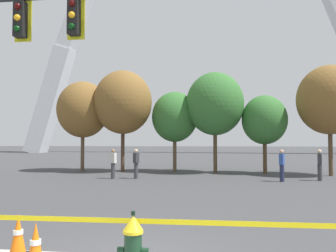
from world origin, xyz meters
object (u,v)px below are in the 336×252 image
at_px(monument_arch, 200,7).
at_px(pedestrian_near_trees, 136,163).
at_px(fire_hydrant, 133,247).
at_px(traffic_cone_mid_sidewalk, 18,235).
at_px(pedestrian_standing_center, 282,165).
at_px(pedestrian_walking_right, 320,165).
at_px(pedestrian_walking_left, 113,163).
at_px(traffic_cone_by_hydrant, 35,246).

bearing_deg(monument_arch, pedestrian_near_trees, -93.94).
distance_m(fire_hydrant, traffic_cone_mid_sidewalk, 2.36).
height_order(fire_hydrant, pedestrian_standing_center, pedestrian_standing_center).
relative_size(pedestrian_standing_center, pedestrian_walking_right, 1.00).
bearing_deg(pedestrian_walking_right, pedestrian_near_trees, -178.52).
bearing_deg(pedestrian_walking_right, monument_arch, 100.76).
height_order(traffic_cone_mid_sidewalk, pedestrian_near_trees, pedestrian_near_trees).
xyz_separation_m(traffic_cone_mid_sidewalk, pedestrian_walking_left, (-1.79, 11.79, 0.46)).
bearing_deg(monument_arch, fire_hydrant, -89.68).
distance_m(pedestrian_walking_left, pedestrian_walking_right, 10.73).
xyz_separation_m(fire_hydrant, pedestrian_walking_right, (6.68, 12.93, 0.35)).
xyz_separation_m(traffic_cone_mid_sidewalk, pedestrian_walking_right, (8.93, 12.22, 0.46)).
height_order(pedestrian_standing_center, pedestrian_near_trees, same).
bearing_deg(traffic_cone_by_hydrant, pedestrian_near_trees, 95.40).
distance_m(pedestrian_walking_right, pedestrian_near_trees, 9.50).
distance_m(fire_hydrant, pedestrian_walking_left, 13.14).
height_order(pedestrian_walking_left, pedestrian_standing_center, same).
relative_size(pedestrian_walking_right, pedestrian_near_trees, 1.00).
xyz_separation_m(pedestrian_standing_center, pedestrian_walking_right, (2.00, 0.65, 0.00)).
height_order(pedestrian_walking_left, pedestrian_near_trees, same).
distance_m(traffic_cone_by_hydrant, pedestrian_walking_left, 12.53).
xyz_separation_m(traffic_cone_by_hydrant, pedestrian_standing_center, (6.32, 12.08, 0.46)).
bearing_deg(pedestrian_near_trees, traffic_cone_mid_sidewalk, -87.26).
relative_size(fire_hydrant, monument_arch, 0.02).
xyz_separation_m(traffic_cone_mid_sidewalk, monument_arch, (1.97, 48.82, 23.96)).
height_order(pedestrian_walking_right, pedestrian_near_trees, same).
xyz_separation_m(traffic_cone_by_hydrant, pedestrian_near_trees, (-1.18, 12.48, 0.46)).
bearing_deg(traffic_cone_mid_sidewalk, monument_arch, 87.69).
distance_m(traffic_cone_mid_sidewalk, monument_arch, 54.42).
bearing_deg(pedestrian_standing_center, fire_hydrant, -110.87).
height_order(monument_arch, pedestrian_walking_right, monument_arch).
xyz_separation_m(traffic_cone_by_hydrant, traffic_cone_mid_sidewalk, (-0.61, 0.51, 0.00)).
xyz_separation_m(pedestrian_walking_right, pedestrian_near_trees, (-9.50, -0.25, 0.00)).
relative_size(traffic_cone_by_hydrant, pedestrian_walking_right, 0.46).
bearing_deg(pedestrian_standing_center, pedestrian_walking_left, 178.60).
height_order(traffic_cone_by_hydrant, pedestrian_walking_right, pedestrian_walking_right).
height_order(fire_hydrant, pedestrian_walking_left, pedestrian_walking_left).
height_order(traffic_cone_by_hydrant, pedestrian_standing_center, pedestrian_standing_center).
distance_m(traffic_cone_mid_sidewalk, pedestrian_walking_left, 11.93).
relative_size(pedestrian_walking_left, pedestrian_near_trees, 1.00).
bearing_deg(pedestrian_standing_center, monument_arch, 97.59).
height_order(pedestrian_standing_center, pedestrian_walking_right, same).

